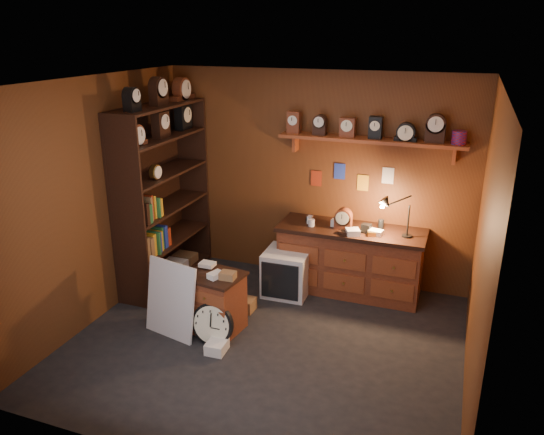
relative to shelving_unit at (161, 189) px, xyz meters
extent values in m
plane|color=black|center=(1.79, -0.98, -1.25)|extent=(4.00, 4.00, 0.00)
cube|color=brown|center=(1.79, 0.82, 0.10)|extent=(4.00, 0.02, 2.70)
cube|color=brown|center=(1.79, -2.78, 0.10)|extent=(4.00, 0.02, 2.70)
cube|color=brown|center=(-0.21, -0.98, 0.10)|extent=(0.02, 3.60, 2.70)
cube|color=brown|center=(3.79, -0.98, 0.10)|extent=(0.02, 3.60, 2.70)
cube|color=beige|center=(1.79, -0.98, 1.45)|extent=(4.00, 3.60, 0.02)
cube|color=brown|center=(2.49, 0.67, 0.67)|extent=(2.20, 0.30, 0.04)
cube|color=brown|center=(1.54, 0.74, 0.55)|extent=(0.04, 0.16, 0.20)
cube|color=brown|center=(3.44, 0.74, 0.55)|extent=(0.04, 0.16, 0.20)
cylinder|color=#B21419|center=(3.47, 0.67, 0.76)|extent=(0.16, 0.16, 0.15)
cube|color=maroon|center=(1.94, 0.81, 0.10)|extent=(0.14, 0.01, 0.20)
cube|color=#1C309A|center=(2.24, 0.81, 0.22)|extent=(0.14, 0.01, 0.20)
cube|color=orange|center=(2.54, 0.81, 0.10)|extent=(0.14, 0.01, 0.20)
cube|color=silver|center=(2.84, 0.81, 0.22)|extent=(0.14, 0.01, 0.20)
cube|color=black|center=(-0.19, 0.00, -0.10)|extent=(0.03, 1.60, 2.30)
cube|color=black|center=(0.04, -0.78, -0.10)|extent=(0.45, 0.03, 2.30)
cube|color=black|center=(0.04, 0.78, -0.10)|extent=(0.45, 0.03, 2.30)
cube|color=black|center=(0.04, 0.00, -1.20)|extent=(0.43, 1.54, 0.03)
cube|color=black|center=(0.04, 0.00, -0.70)|extent=(0.43, 1.54, 0.03)
cube|color=black|center=(0.04, 0.00, -0.25)|extent=(0.43, 1.54, 0.03)
cube|color=black|center=(0.04, 0.00, 0.20)|extent=(0.43, 1.54, 0.03)
cube|color=black|center=(0.04, 0.00, 0.65)|extent=(0.43, 1.54, 0.03)
cube|color=black|center=(0.04, 0.00, 1.03)|extent=(0.43, 1.54, 0.03)
cube|color=brown|center=(2.36, 0.50, -0.85)|extent=(1.74, 0.60, 0.80)
cube|color=black|center=(2.36, 0.50, -0.43)|extent=(1.80, 0.66, 0.05)
cube|color=brown|center=(2.36, 0.20, -0.85)|extent=(1.66, 0.02, 0.52)
cylinder|color=black|center=(3.03, 0.45, -0.39)|extent=(0.12, 0.12, 0.02)
cylinder|color=black|center=(3.03, 0.45, -0.20)|extent=(0.02, 0.02, 0.38)
cylinder|color=black|center=(2.91, 0.42, 0.04)|extent=(0.27, 0.09, 0.14)
cone|color=black|center=(2.77, 0.39, 0.00)|extent=(0.18, 0.14, 0.18)
cube|color=brown|center=(1.18, -0.92, -0.93)|extent=(0.61, 0.53, 0.64)
cube|color=black|center=(1.18, -0.92, -0.60)|extent=(0.65, 0.58, 0.03)
cube|color=brown|center=(1.18, -1.15, -0.93)|extent=(0.48, 0.09, 0.54)
cylinder|color=black|center=(1.27, -1.18, -1.03)|extent=(0.46, 0.15, 0.46)
cylinder|color=#FDF4CB|center=(1.27, -1.21, -1.02)|extent=(0.41, 0.09, 0.40)
cube|color=black|center=(1.27, -1.22, -0.96)|extent=(0.01, 0.04, 0.15)
cube|color=black|center=(1.32, -1.22, -1.05)|extent=(0.10, 0.01, 0.01)
cube|color=silver|center=(0.77, -1.17, -1.25)|extent=(0.66, 0.31, 0.85)
cube|color=silver|center=(1.64, 0.18, -0.97)|extent=(0.56, 0.56, 0.57)
cube|color=black|center=(1.64, -0.11, -0.97)|extent=(0.46, 0.03, 0.45)
cube|color=olive|center=(1.31, -0.42, -1.18)|extent=(0.25, 0.21, 0.15)
cube|color=white|center=(1.38, -1.31, -1.20)|extent=(0.20, 0.24, 0.12)
cube|color=olive|center=(0.99, -0.48, -1.17)|extent=(0.23, 0.19, 0.17)
camera|label=1|loc=(3.55, -5.53, 1.90)|focal=35.00mm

